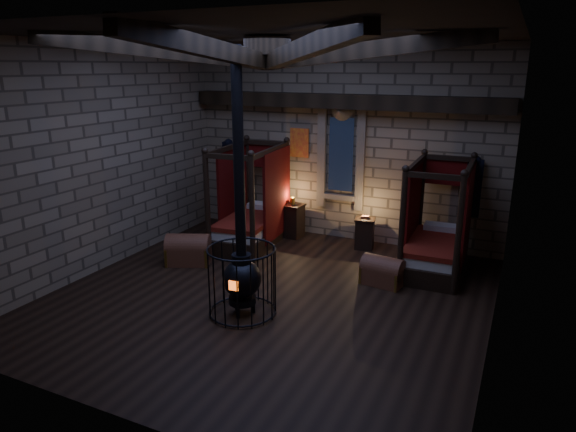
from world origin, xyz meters
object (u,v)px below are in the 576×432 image
at_px(bed_left, 252,220).
at_px(trunk_right, 383,272).
at_px(bed_right, 436,244).
at_px(trunk_left, 188,250).
at_px(stove, 242,275).

xyz_separation_m(bed_left, trunk_right, (3.18, -0.93, -0.30)).
bearing_deg(bed_right, trunk_left, -160.03).
distance_m(bed_left, stove, 3.34).
relative_size(bed_right, stove, 0.51).
bearing_deg(stove, trunk_left, 141.04).
relative_size(bed_left, trunk_left, 2.20).
relative_size(trunk_right, stove, 0.19).
height_order(bed_left, trunk_right, bed_left).
bearing_deg(stove, trunk_right, 46.18).
distance_m(bed_right, trunk_right, 1.35).
relative_size(bed_right, trunk_right, 2.66).
xyz_separation_m(bed_right, trunk_right, (-0.72, -1.11, -0.28)).
bearing_deg(trunk_left, stove, -58.23).
bearing_deg(bed_left, stove, -68.70).
bearing_deg(bed_left, trunk_right, -21.51).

